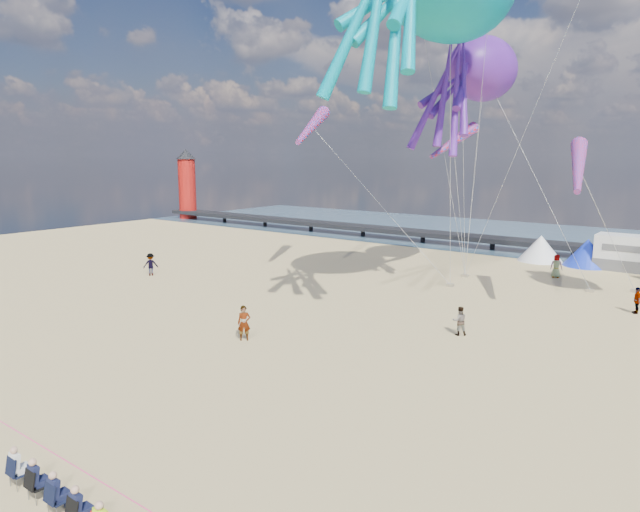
{
  "coord_description": "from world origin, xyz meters",
  "views": [
    {
      "loc": [
        13.04,
        -13.48,
        9.69
      ],
      "look_at": [
        -1.73,
        6.0,
        5.33
      ],
      "focal_mm": 32.0,
      "sensor_mm": 36.0,
      "label": 1
    }
  ],
  "objects_px": {
    "beachgoer_3": "(637,300)",
    "beachgoer_0": "(556,266)",
    "spectator_row": "(59,492)",
    "sandbag_e": "(465,276)",
    "motorhome_0": "(639,254)",
    "windsock_mid": "(578,166)",
    "sandbag_a": "(450,285)",
    "sandbag_d": "(635,291)",
    "tent_white": "(541,248)",
    "beachgoer_7": "(460,321)",
    "standing_person": "(244,323)",
    "lighthouse": "(187,189)",
    "sandbag_b": "(590,291)",
    "windsock_right": "(453,142)",
    "windsock_left": "(312,126)",
    "tent_blue": "(587,253)",
    "kite_octopus_purple": "(483,69)",
    "beachgoer_2": "(151,264)"
  },
  "relations": [
    {
      "from": "standing_person",
      "to": "windsock_mid",
      "type": "relative_size",
      "value": 0.3
    },
    {
      "from": "spectator_row",
      "to": "sandbag_e",
      "type": "distance_m",
      "value": 35.91
    },
    {
      "from": "sandbag_d",
      "to": "windsock_right",
      "type": "height_order",
      "value": "windsock_right"
    },
    {
      "from": "motorhome_0",
      "to": "windsock_mid",
      "type": "height_order",
      "value": "windsock_mid"
    },
    {
      "from": "tent_white",
      "to": "beachgoer_2",
      "type": "relative_size",
      "value": 2.19
    },
    {
      "from": "standing_person",
      "to": "windsock_right",
      "type": "xyz_separation_m",
      "value": [
        2.46,
        19.85,
        9.69
      ]
    },
    {
      "from": "sandbag_b",
      "to": "windsock_right",
      "type": "distance_m",
      "value": 14.55
    },
    {
      "from": "beachgoer_2",
      "to": "windsock_right",
      "type": "distance_m",
      "value": 25.68
    },
    {
      "from": "lighthouse",
      "to": "sandbag_a",
      "type": "distance_m",
      "value": 55.24
    },
    {
      "from": "lighthouse",
      "to": "sandbag_e",
      "type": "distance_m",
      "value": 53.58
    },
    {
      "from": "beachgoer_0",
      "to": "windsock_right",
      "type": "distance_m",
      "value": 13.23
    },
    {
      "from": "sandbag_b",
      "to": "windsock_left",
      "type": "xyz_separation_m",
      "value": [
        -19.63,
        -7.18,
        11.76
      ]
    },
    {
      "from": "spectator_row",
      "to": "beachgoer_0",
      "type": "xyz_separation_m",
      "value": [
        2.32,
        39.93,
        0.28
      ]
    },
    {
      "from": "tent_white",
      "to": "tent_blue",
      "type": "relative_size",
      "value": 1.0
    },
    {
      "from": "tent_white",
      "to": "sandbag_b",
      "type": "height_order",
      "value": "tent_white"
    },
    {
      "from": "motorhome_0",
      "to": "windsock_mid",
      "type": "xyz_separation_m",
      "value": [
        -1.27,
        -17.48,
        7.51
      ]
    },
    {
      "from": "beachgoer_0",
      "to": "beachgoer_3",
      "type": "relative_size",
      "value": 1.12
    },
    {
      "from": "tent_white",
      "to": "beachgoer_7",
      "type": "height_order",
      "value": "tent_white"
    },
    {
      "from": "sandbag_e",
      "to": "beachgoer_3",
      "type": "bearing_deg",
      "value": -16.26
    },
    {
      "from": "beachgoer_3",
      "to": "beachgoer_0",
      "type": "bearing_deg",
      "value": -163.84
    },
    {
      "from": "spectator_row",
      "to": "windsock_left",
      "type": "bearing_deg",
      "value": 115.62
    },
    {
      "from": "spectator_row",
      "to": "beachgoer_0",
      "type": "distance_m",
      "value": 40.0
    },
    {
      "from": "lighthouse",
      "to": "beachgoer_7",
      "type": "relative_size",
      "value": 5.63
    },
    {
      "from": "beachgoer_7",
      "to": "windsock_left",
      "type": "xyz_separation_m",
      "value": [
        -16.21,
        7.77,
        11.07
      ]
    },
    {
      "from": "tent_white",
      "to": "sandbag_e",
      "type": "xyz_separation_m",
      "value": [
        -2.69,
        -10.79,
        -1.09
      ]
    },
    {
      "from": "standing_person",
      "to": "kite_octopus_purple",
      "type": "xyz_separation_m",
      "value": [
        3.79,
        21.56,
        14.99
      ]
    },
    {
      "from": "motorhome_0",
      "to": "sandbag_d",
      "type": "xyz_separation_m",
      "value": [
        1.06,
        -8.42,
        -1.39
      ]
    },
    {
      "from": "windsock_right",
      "to": "sandbag_b",
      "type": "bearing_deg",
      "value": 38.36
    },
    {
      "from": "spectator_row",
      "to": "windsock_mid",
      "type": "relative_size",
      "value": 0.98
    },
    {
      "from": "lighthouse",
      "to": "sandbag_e",
      "type": "bearing_deg",
      "value": -16.08
    },
    {
      "from": "windsock_left",
      "to": "windsock_right",
      "type": "bearing_deg",
      "value": 1.99
    },
    {
      "from": "beachgoer_2",
      "to": "sandbag_e",
      "type": "distance_m",
      "value": 25.42
    },
    {
      "from": "beachgoer_2",
      "to": "beachgoer_7",
      "type": "height_order",
      "value": "beachgoer_2"
    },
    {
      "from": "motorhome_0",
      "to": "beachgoer_3",
      "type": "distance_m",
      "value": 14.66
    },
    {
      "from": "lighthouse",
      "to": "beachgoer_0",
      "type": "distance_m",
      "value": 58.25
    },
    {
      "from": "spectator_row",
      "to": "sandbag_d",
      "type": "relative_size",
      "value": 12.2
    },
    {
      "from": "sandbag_e",
      "to": "windsock_right",
      "type": "relative_size",
      "value": 0.1
    },
    {
      "from": "tent_white",
      "to": "beachgoer_0",
      "type": "distance_m",
      "value": 7.32
    },
    {
      "from": "tent_white",
      "to": "beachgoer_7",
      "type": "distance_m",
      "value": 25.35
    },
    {
      "from": "sandbag_b",
      "to": "sandbag_e",
      "type": "relative_size",
      "value": 1.0
    },
    {
      "from": "beachgoer_0",
      "to": "beachgoer_3",
      "type": "distance_m",
      "value": 10.48
    },
    {
      "from": "sandbag_a",
      "to": "sandbag_d",
      "type": "height_order",
      "value": "same"
    },
    {
      "from": "beachgoer_7",
      "to": "tent_white",
      "type": "bearing_deg",
      "value": -117.76
    },
    {
      "from": "standing_person",
      "to": "windsock_mid",
      "type": "xyz_separation_m",
      "value": [
        12.36,
        15.36,
        8.07
      ]
    },
    {
      "from": "sandbag_a",
      "to": "windsock_right",
      "type": "bearing_deg",
      "value": 119.92
    },
    {
      "from": "tent_blue",
      "to": "beachgoer_0",
      "type": "height_order",
      "value": "tent_blue"
    },
    {
      "from": "windsock_mid",
      "to": "windsock_right",
      "type": "bearing_deg",
      "value": 141.7
    },
    {
      "from": "lighthouse",
      "to": "tent_blue",
      "type": "bearing_deg",
      "value": -3.95
    },
    {
      "from": "motorhome_0",
      "to": "spectator_row",
      "type": "xyz_separation_m",
      "value": [
        -7.16,
        -46.53,
        -0.85
      ]
    },
    {
      "from": "sandbag_b",
      "to": "sandbag_d",
      "type": "height_order",
      "value": "same"
    }
  ]
}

